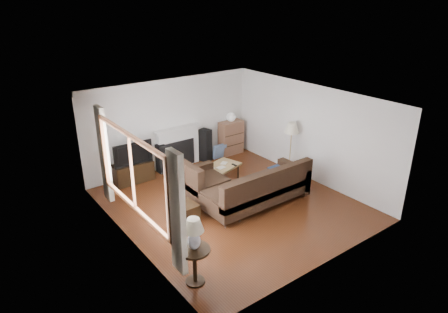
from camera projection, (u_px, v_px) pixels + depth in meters
room at (232, 154)px, 8.83m from camera, size 5.10×5.60×2.54m
window at (132, 173)px, 7.22m from camera, size 0.12×2.74×1.54m
curtain_near at (177, 214)px, 6.17m from camera, size 0.10×0.35×2.10m
curtain_far at (104, 154)px, 8.43m from camera, size 0.10×0.35×2.10m
fireplace at (178, 147)px, 11.13m from camera, size 1.40×0.26×1.15m
tv_stand at (133, 172)px, 10.33m from camera, size 1.03×0.46×0.51m
television at (131, 152)px, 10.12m from camera, size 1.03×0.13×0.59m
speaker_left at (161, 159)px, 10.80m from camera, size 0.22×0.27×0.79m
speaker_right at (205, 145)px, 11.55m from camera, size 0.33×0.37×0.95m
bookshelf at (231, 138)px, 12.05m from camera, size 0.74×0.35×1.02m
globe_lamp at (231, 117)px, 11.80m from camera, size 0.27×0.27×0.27m
sectional_sofa at (257, 187)px, 9.14m from camera, size 2.80×2.05×0.90m
coffee_table at (219, 175)px, 10.26m from camera, size 1.28×0.93×0.45m
footstool at (184, 213)px, 8.51m from camera, size 0.52×0.52×0.42m
floor_lamp at (290, 149)px, 10.51m from camera, size 0.41×0.41×1.48m
side_table at (195, 266)px, 6.68m from camera, size 0.54×0.54×0.68m
table_lamp at (194, 234)px, 6.44m from camera, size 0.35×0.35×0.56m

